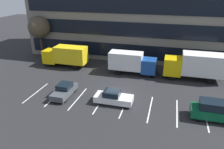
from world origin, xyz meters
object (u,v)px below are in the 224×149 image
Objects in this scene: sedan_charcoal at (64,90)px; bare_tree at (39,27)px; suv_forest at (213,111)px; box_truck_yellow at (195,65)px; box_truck_yellow_all at (66,55)px; box_truck_blue at (132,62)px; sedan_white at (113,97)px.

bare_tree is at bearing 130.33° from sedan_charcoal.
box_truck_yellow is at bearing 96.69° from suv_forest.
suv_forest is (20.63, -9.70, -0.92)m from box_truck_yellow_all.
sedan_charcoal is (-6.44, -8.90, -1.12)m from box_truck_blue.
suv_forest is (9.91, -9.45, -0.87)m from box_truck_blue.
box_truck_blue is 18.21m from bare_tree.
bare_tree is (-17.42, 4.03, 3.49)m from box_truck_blue.
box_truck_yellow_all is 0.88× the size of box_truck_yellow.
bare_tree reaches higher than box_truck_blue.
box_truck_yellow reaches higher than sedan_charcoal.
suv_forest is 1.05× the size of sedan_charcoal.
sedan_charcoal is at bearing 178.31° from sedan_white.
suv_forest reaches higher than sedan_charcoal.
sedan_white reaches higher than sedan_charcoal.
box_truck_yellow is at bearing 45.68° from sedan_white.
sedan_charcoal is (4.27, -9.15, -1.17)m from box_truck_yellow_all.
box_truck_yellow_all is at bearing 154.81° from suv_forest.
box_truck_yellow is 1.87× the size of suv_forest.
sedan_white is (-9.12, -9.34, -1.40)m from box_truck_yellow.
box_truck_yellow_all is at bearing 115.02° from sedan_charcoal.
box_truck_yellow_all is 14.00m from sedan_white.
sedan_charcoal is at bearing -125.89° from box_truck_blue.
suv_forest is 0.60× the size of bare_tree.
sedan_white is 0.59× the size of bare_tree.
bare_tree is at bearing 142.48° from sedan_white.
bare_tree is (-6.70, 3.77, 3.44)m from box_truck_yellow_all.
sedan_charcoal is (-6.09, 0.18, -0.02)m from sedan_white.
box_truck_yellow is at bearing -8.18° from bare_tree.
suv_forest is at bearing -43.62° from box_truck_blue.
sedan_white is at bearing -37.52° from bare_tree.
bare_tree is (-17.07, 13.11, 4.59)m from sedan_white.
bare_tree reaches higher than box_truck_yellow.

